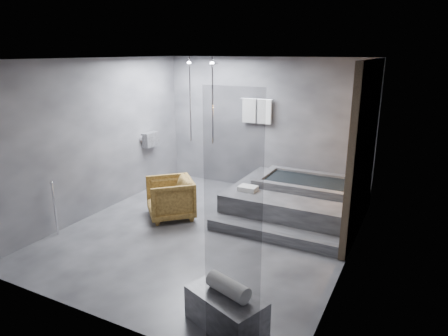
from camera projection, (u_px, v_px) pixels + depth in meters
The scene contains 7 objects.
room at pixel (236, 130), 6.21m from camera, with size 5.00×5.04×2.82m.
tub_deck at pixel (295, 201), 7.38m from camera, with size 2.20×2.00×0.50m, color #343436.
tub_step at pixel (272, 233), 6.42m from camera, with size 2.20×0.36×0.18m, color #343436.
concrete_bench at pixel (226, 310), 4.35m from camera, with size 0.87×0.48×0.39m, color #353537.
driftwood_chair at pixel (170, 198), 7.18m from camera, with size 0.78×0.80×0.73m, color #493212.
rolled_towel at pixel (228, 287), 4.27m from camera, with size 0.19×0.19×0.52m, color white.
deck_towel at pixel (248, 188), 7.15m from camera, with size 0.32×0.24×0.09m, color white.
Camera 1 is at (3.03, -5.30, 2.91)m, focal length 32.00 mm.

